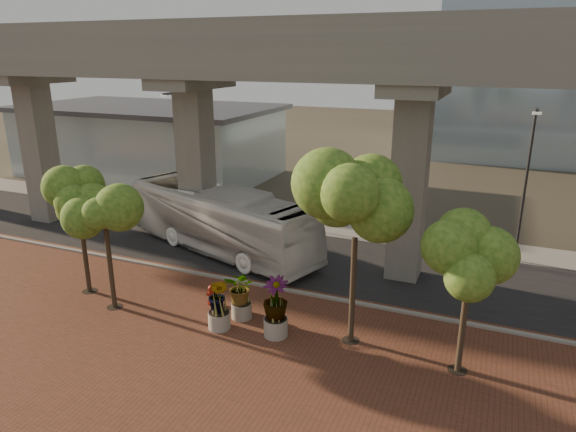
% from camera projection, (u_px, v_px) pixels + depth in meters
% --- Properties ---
extents(ground, '(160.00, 160.00, 0.00)m').
position_uv_depth(ground, '(279.00, 272.00, 26.64)').
color(ground, '#363227').
rests_on(ground, ground).
extents(brick_plaza, '(70.00, 13.00, 0.06)m').
position_uv_depth(brick_plaza, '(195.00, 350.00, 19.61)').
color(brick_plaza, brown).
rests_on(brick_plaza, ground).
extents(asphalt_road, '(90.00, 8.00, 0.04)m').
position_uv_depth(asphalt_road, '(294.00, 258.00, 28.39)').
color(asphalt_road, black).
rests_on(asphalt_road, ground).
extents(curb_strip, '(70.00, 0.25, 0.16)m').
position_uv_depth(curb_strip, '(263.00, 286.00, 24.86)').
color(curb_strip, gray).
rests_on(curb_strip, ground).
extents(far_sidewalk, '(90.00, 3.00, 0.06)m').
position_uv_depth(far_sidewalk, '(326.00, 228.00, 33.21)').
color(far_sidewalk, gray).
rests_on(far_sidewalk, ground).
extents(transit_viaduct, '(72.00, 5.60, 12.40)m').
position_uv_depth(transit_viaduct, '(294.00, 126.00, 26.17)').
color(transit_viaduct, gray).
rests_on(transit_viaduct, ground).
extents(station_pavilion, '(23.00, 13.00, 6.30)m').
position_uv_depth(station_pavilion, '(150.00, 140.00, 47.08)').
color(station_pavilion, '#ABBEC4').
rests_on(station_pavilion, ground).
extents(transit_bus, '(13.42, 7.14, 3.66)m').
position_uv_depth(transit_bus, '(219.00, 220.00, 29.01)').
color(transit_bus, white).
rests_on(transit_bus, ground).
extents(fire_hydrant, '(0.48, 0.43, 0.96)m').
position_uv_depth(fire_hydrant, '(212.00, 294.00, 23.02)').
color(fire_hydrant, '#66150B').
rests_on(fire_hydrant, ground).
extents(planter_front, '(1.94, 1.94, 2.14)m').
position_uv_depth(planter_front, '(241.00, 290.00, 21.56)').
color(planter_front, gray).
rests_on(planter_front, ground).
extents(planter_right, '(2.35, 2.35, 2.51)m').
position_uv_depth(planter_right, '(275.00, 301.00, 20.10)').
color(planter_right, gray).
rests_on(planter_right, ground).
extents(planter_left, '(2.02, 2.02, 2.22)m').
position_uv_depth(planter_left, '(218.00, 298.00, 20.71)').
color(planter_left, '#ADA69C').
rests_on(planter_left, ground).
extents(street_tree_far_west, '(3.48, 3.48, 5.91)m').
position_uv_depth(street_tree_far_west, '(78.00, 204.00, 23.05)').
color(street_tree_far_west, '#433526').
rests_on(street_tree_far_west, ground).
extents(street_tree_near_west, '(3.04, 3.04, 6.06)m').
position_uv_depth(street_tree_near_west, '(103.00, 207.00, 21.44)').
color(street_tree_near_west, '#433526').
rests_on(street_tree_near_west, ground).
extents(street_tree_near_east, '(4.14, 4.14, 7.40)m').
position_uv_depth(street_tree_near_east, '(356.00, 207.00, 18.53)').
color(street_tree_near_east, '#433526').
rests_on(street_tree_near_east, ground).
extents(street_tree_far_east, '(3.52, 3.52, 5.82)m').
position_uv_depth(street_tree_far_east, '(470.00, 262.00, 17.03)').
color(street_tree_far_east, '#433526').
rests_on(street_tree_far_east, ground).
extents(streetlamp_west, '(0.41, 1.20, 8.26)m').
position_uv_depth(streetlamp_west, '(175.00, 143.00, 35.71)').
color(streetlamp_west, '#2A292E').
rests_on(streetlamp_west, ground).
extents(streetlamp_east, '(0.41, 1.19, 8.23)m').
position_uv_depth(streetlamp_east, '(527.00, 176.00, 26.38)').
color(streetlamp_east, '#29292D').
rests_on(streetlamp_east, ground).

